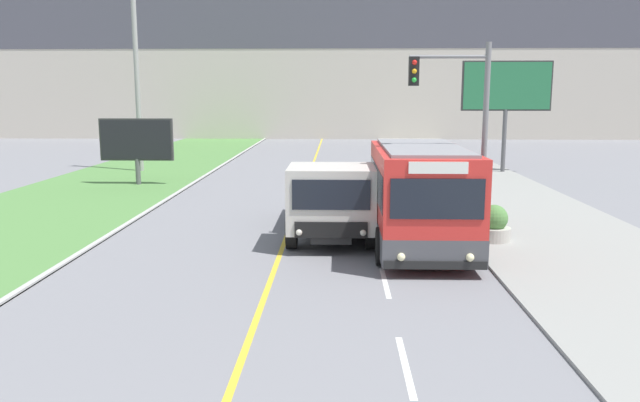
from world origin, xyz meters
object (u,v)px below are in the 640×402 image
(billboard_small, at_px, (136,141))
(city_bus, at_px, (420,198))
(planter_round_near, at_px, (494,225))
(dump_truck, at_px, (332,201))
(traffic_light_mast, at_px, (462,119))
(utility_pole_far, at_px, (136,65))
(billboard_large, at_px, (507,90))
(planter_round_second, at_px, (470,202))

(billboard_small, bearing_deg, city_bus, -45.70)
(city_bus, distance_m, planter_round_near, 2.64)
(billboard_small, distance_m, planter_round_near, 18.65)
(dump_truck, height_order, planter_round_near, dump_truck)
(traffic_light_mast, distance_m, billboard_small, 18.08)
(utility_pole_far, distance_m, billboard_large, 20.69)
(planter_round_near, bearing_deg, traffic_light_mast, -157.73)
(utility_pole_far, distance_m, traffic_light_mast, 23.08)
(billboard_small, bearing_deg, planter_round_second, -28.43)
(planter_round_second, bearing_deg, billboard_small, 151.57)
(city_bus, xyz_separation_m, planter_round_second, (2.40, 4.58, -0.90))
(traffic_light_mast, bearing_deg, billboard_small, 137.77)
(city_bus, bearing_deg, dump_truck, 154.72)
(billboard_large, bearing_deg, billboard_small, -164.75)
(dump_truck, distance_m, billboard_small, 14.85)
(billboard_large, xyz_separation_m, planter_round_second, (-4.53, -13.09, -4.03))
(utility_pole_far, relative_size, traffic_light_mast, 2.03)
(billboard_large, distance_m, planter_round_near, 17.93)
(planter_round_near, bearing_deg, utility_pole_far, 133.30)
(traffic_light_mast, bearing_deg, billboard_large, 71.62)
(planter_round_second, bearing_deg, billboard_large, 70.92)
(city_bus, xyz_separation_m, utility_pole_far, (-13.71, 17.84, 4.47))
(billboard_large, xyz_separation_m, billboard_small, (-19.09, -5.21, -2.49))
(billboard_large, bearing_deg, dump_truck, -119.87)
(billboard_small, bearing_deg, dump_truck, -49.48)
(dump_truck, relative_size, planter_round_near, 6.22)
(utility_pole_far, distance_m, planter_round_second, 21.55)
(planter_round_near, distance_m, planter_round_second, 3.75)
(traffic_light_mast, relative_size, planter_round_second, 4.81)
(city_bus, xyz_separation_m, dump_truck, (-2.53, 1.19, -0.31))
(city_bus, height_order, planter_round_near, city_bus)
(traffic_light_mast, xyz_separation_m, billboard_small, (-13.34, 12.10, -1.57))
(city_bus, height_order, planter_round_second, city_bus)
(utility_pole_far, bearing_deg, city_bus, -52.46)
(traffic_light_mast, bearing_deg, dump_truck, 167.25)
(utility_pole_far, xyz_separation_m, planter_round_second, (16.11, -13.26, -5.38))
(city_bus, height_order, dump_truck, city_bus)
(planter_round_second, bearing_deg, dump_truck, -145.55)
(billboard_large, distance_m, billboard_small, 19.94)
(dump_truck, distance_m, billboard_large, 19.30)
(dump_truck, height_order, billboard_small, billboard_small)
(city_bus, bearing_deg, traffic_light_mast, 16.82)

